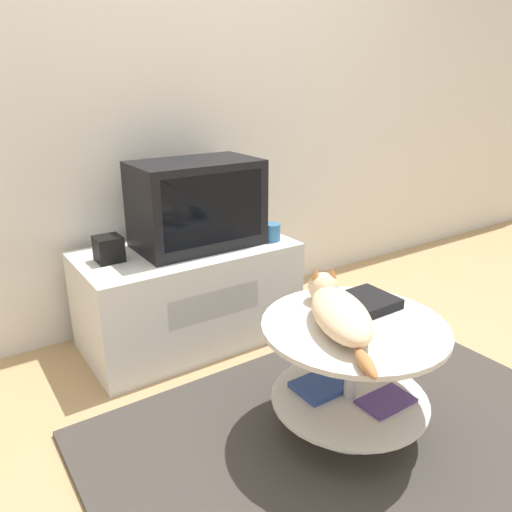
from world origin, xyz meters
TOP-DOWN VIEW (x-y plane):
  - ground_plane at (0.00, 0.00)m, footprint 12.00×12.00m
  - wall_back at (0.00, 1.39)m, footprint 8.00×0.05m
  - rug at (0.00, 0.00)m, footprint 1.82×1.32m
  - tv_stand at (-0.15, 1.03)m, footprint 1.02×0.53m
  - tv at (-0.08, 1.04)m, footprint 0.58×0.35m
  - speaker at (-0.51, 1.07)m, footprint 0.11×0.11m
  - mug at (0.26, 0.90)m, footprint 0.09×0.09m
  - coffee_table at (0.01, 0.06)m, footprint 0.64×0.64m
  - dvd_box at (0.14, 0.14)m, footprint 0.21×0.19m
  - cat at (-0.05, 0.08)m, footprint 0.33×0.56m

SIDE VIEW (x-z plane):
  - ground_plane at x=0.00m, z-range 0.00..0.00m
  - rug at x=0.00m, z-range 0.00..0.02m
  - tv_stand at x=-0.15m, z-range 0.00..0.49m
  - coffee_table at x=0.01m, z-range 0.09..0.53m
  - dvd_box at x=0.14m, z-range 0.46..0.50m
  - cat at x=-0.05m, z-range 0.45..0.58m
  - mug at x=0.26m, z-range 0.49..0.57m
  - speaker at x=-0.51m, z-range 0.49..0.60m
  - tv at x=-0.08m, z-range 0.49..0.90m
  - wall_back at x=0.00m, z-range 0.00..2.60m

